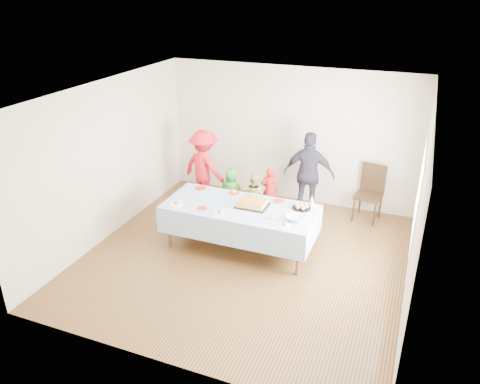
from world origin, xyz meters
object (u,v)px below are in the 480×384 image
Objects in this scene: adult_left at (204,168)px; party_table at (240,209)px; birthday_cake at (252,204)px; dining_chair at (370,189)px.

party_table is at bearing 149.22° from adult_left.
birthday_cake is at bearing 24.14° from party_table.
party_table is 2.68m from dining_chair.
dining_chair is at bearing -154.55° from adult_left.
adult_left is at bearing -160.94° from dining_chair.
adult_left reaches higher than party_table.
dining_chair is at bearing 45.91° from party_table.
party_table is 1.90m from adult_left.
dining_chair is (1.86, 1.92, -0.14)m from party_table.
dining_chair is at bearing 47.62° from birthday_cake.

